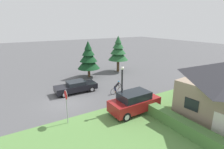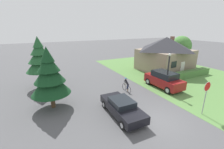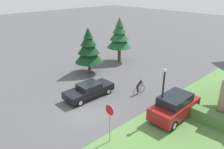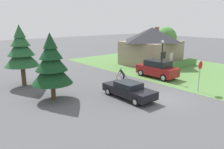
{
  "view_description": "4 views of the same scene",
  "coord_description": "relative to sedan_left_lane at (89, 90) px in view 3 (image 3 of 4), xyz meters",
  "views": [
    {
      "loc": [
        16.61,
        -4.4,
        7.73
      ],
      "look_at": [
        -0.7,
        6.09,
        1.85
      ],
      "focal_mm": 28.0,
      "sensor_mm": 36.0,
      "label": 1
    },
    {
      "loc": [
        -7.43,
        -7.3,
        6.87
      ],
      "look_at": [
        -0.47,
        6.61,
        1.92
      ],
      "focal_mm": 24.0,
      "sensor_mm": 36.0,
      "label": 2
    },
    {
      "loc": [
        12.85,
        -9.04,
        9.89
      ],
      "look_at": [
        -1.64,
        4.6,
        1.59
      ],
      "focal_mm": 35.0,
      "sensor_mm": 36.0,
      "label": 3
    },
    {
      "loc": [
        -14.1,
        -10.31,
        6.22
      ],
      "look_at": [
        -1.42,
        4.65,
        1.43
      ],
      "focal_mm": 35.0,
      "sensor_mm": 36.0,
      "label": 4
    }
  ],
  "objects": [
    {
      "name": "conifer_tall_far",
      "position": [
        -5.35,
        9.34,
        2.79
      ],
      "size": [
        3.27,
        3.27,
        5.94
      ],
      "color": "#4C3823",
      "rests_on": "ground"
    },
    {
      "name": "sedan_left_lane",
      "position": [
        0.0,
        0.0,
        0.0
      ],
      "size": [
        1.94,
        4.81,
        1.37
      ],
      "rotation": [
        0.0,
        0.0,
        1.56
      ],
      "color": "black",
      "rests_on": "ground"
    },
    {
      "name": "stop_sign",
      "position": [
        5.98,
        -2.88,
        1.33
      ],
      "size": [
        0.77,
        0.07,
        2.84
      ],
      "rotation": [
        0.0,
        0.0,
        3.15
      ],
      "color": "gray",
      "rests_on": "ground"
    },
    {
      "name": "parked_suv_right",
      "position": [
        7.31,
        2.83,
        0.28
      ],
      "size": [
        2.13,
        4.67,
        1.95
      ],
      "rotation": [
        0.0,
        0.0,
        1.59
      ],
      "color": "maroon",
      "rests_on": "ground"
    },
    {
      "name": "conifer_tall_near",
      "position": [
        -4.87,
        3.82,
        2.21
      ],
      "size": [
        3.27,
        3.27,
        5.41
      ],
      "color": "#4C3823",
      "rests_on": "ground"
    },
    {
      "name": "ground_plane",
      "position": [
        1.93,
        -1.91,
        -0.7
      ],
      "size": [
        140.0,
        140.0,
        0.0
      ],
      "primitive_type": "plane",
      "color": "#515154"
    },
    {
      "name": "cyclist",
      "position": [
        2.84,
        3.85,
        0.02
      ],
      "size": [
        0.44,
        1.72,
        1.52
      ],
      "rotation": [
        0.0,
        0.0,
        1.59
      ],
      "color": "black",
      "rests_on": "ground"
    },
    {
      "name": "street_lamp",
      "position": [
        6.74,
        1.85,
        1.86
      ],
      "size": [
        0.3,
        0.3,
        4.34
      ],
      "color": "black",
      "rests_on": "ground"
    }
  ]
}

